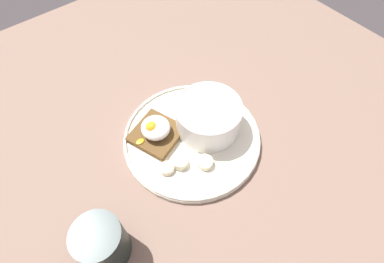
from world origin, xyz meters
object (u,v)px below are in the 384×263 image
Objects in this scene: banana_slice_back at (167,168)px; coffee_mug at (102,243)px; oatmeal_bowl at (210,118)px; banana_slice_left at (180,163)px; poached_egg at (155,128)px; banana_slice_front at (205,162)px; toast_slice at (157,134)px.

coffee_mug is at bearing 109.16° from banana_slice_back.
oatmeal_bowl is 13.05cm from banana_slice_back.
banana_slice_left is (-3.16, 9.88, -2.56)cm from oatmeal_bowl.
poached_egg is 8.57cm from banana_slice_left.
banana_slice_front is 0.86× the size of banana_slice_left.
oatmeal_bowl is at bearing -79.45° from banana_slice_back.
banana_slice_back is at bearing -70.84° from coffee_mug.
toast_slice is 8.26cm from banana_slice_left.
oatmeal_bowl is 10.68cm from banana_slice_left.
poached_egg is at bearing -20.51° from banana_slice_back.
oatmeal_bowl reaches higher than banana_slice_back.
coffee_mug is at bearing 104.23° from banana_slice_left.
coffee_mug is (-7.89, 28.54, 0.32)cm from oatmeal_bowl.
banana_slice_left reaches higher than banana_slice_front.
toast_slice and banana_slice_front have the same top height.
banana_slice_back is (-2.33, 12.53, -2.78)cm from oatmeal_bowl.
toast_slice is 3.09× the size of banana_slice_back.
oatmeal_bowl is 3.45× the size of banana_slice_left.
oatmeal_bowl is 11.01cm from poached_egg.
toast_slice is 3.46× the size of banana_slice_front.
poached_egg is 2.26× the size of banana_slice_front.
oatmeal_bowl is 1.15× the size of toast_slice.
banana_slice_front is at bearing -119.58° from banana_slice_back.
coffee_mug reaches higher than banana_slice_left.
banana_slice_front is (-5.96, 6.13, -2.64)cm from oatmeal_bowl.
toast_slice is at bearing -91.02° from poached_egg.
coffee_mug is (-4.73, 18.66, 2.88)cm from banana_slice_left.
banana_slice_left is 1.04× the size of banana_slice_back.
toast_slice is 2.99× the size of banana_slice_left.
toast_slice is at bearing -21.32° from banana_slice_back.
banana_slice_front is at bearing 134.21° from oatmeal_bowl.
oatmeal_bowl is 3.99× the size of banana_slice_front.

